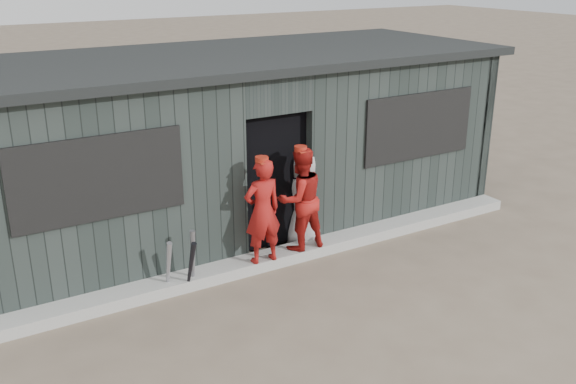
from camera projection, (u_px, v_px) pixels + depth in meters
ground at (368, 319)px, 7.37m from camera, size 80.00×80.00×0.00m
curb at (287, 255)px, 8.82m from camera, size 8.00×0.36×0.15m
bat_left at (168, 268)px, 7.80m from camera, size 0.08×0.24×0.74m
bat_mid at (193, 259)px, 7.95m from camera, size 0.08×0.15×0.80m
bat_right at (191, 267)px, 7.82m from camera, size 0.12×0.29×0.73m
player_red_left at (263, 211)px, 8.23m from camera, size 0.51×0.34×1.41m
player_red_right at (300, 199)px, 8.64m from camera, size 0.70×0.55×1.42m
player_grey_back at (304, 199)px, 9.07m from camera, size 0.78×0.63×1.40m
dugout at (231, 142)px, 9.76m from camera, size 8.30×3.30×2.62m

